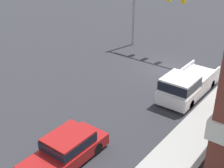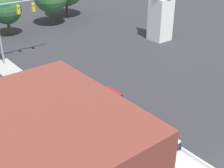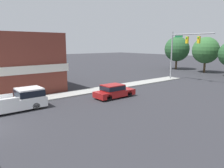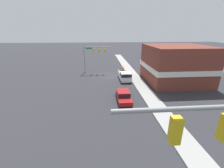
# 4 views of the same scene
# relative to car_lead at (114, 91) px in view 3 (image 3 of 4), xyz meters

# --- Properties ---
(far_signal_assembly) EXTENTS (7.07, 0.49, 7.78)m
(far_signal_assembly) POSITION_rel_car_lead_xyz_m (-1.90, 15.57, 4.84)
(far_signal_assembly) COLOR gray
(far_signal_assembly) RESTS_ON ground
(car_lead) EXTENTS (1.89, 4.60, 1.47)m
(car_lead) POSITION_rel_car_lead_xyz_m (0.00, 0.00, 0.00)
(car_lead) COLOR black
(car_lead) RESTS_ON ground
(pickup_truck_parked) EXTENTS (2.12, 5.67, 1.87)m
(pickup_truck_parked) POSITION_rel_car_lead_xyz_m (-1.79, -9.51, 0.16)
(pickup_truck_parked) COLOR black
(pickup_truck_parked) RESTS_ON ground
(corner_brick_building) EXTENTS (11.22, 10.93, 7.10)m
(corner_brick_building) POSITION_rel_car_lead_xyz_m (-11.41, -7.83, 2.73)
(corner_brick_building) COLOR brown
(corner_brick_building) RESTS_ON ground
(backdrop_tree_left_far) EXTENTS (5.61, 5.61, 7.49)m
(backdrop_tree_left_far) POSITION_rel_car_lead_xyz_m (-12.14, 28.78, 3.91)
(backdrop_tree_left_far) COLOR #4C3823
(backdrop_tree_left_far) RESTS_ON ground
(backdrop_tree_left_mid) EXTENTS (5.34, 5.34, 7.23)m
(backdrop_tree_left_mid) POSITION_rel_car_lead_xyz_m (-4.89, 28.21, 3.79)
(backdrop_tree_left_mid) COLOR #4C3823
(backdrop_tree_left_mid) RESTS_ON ground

